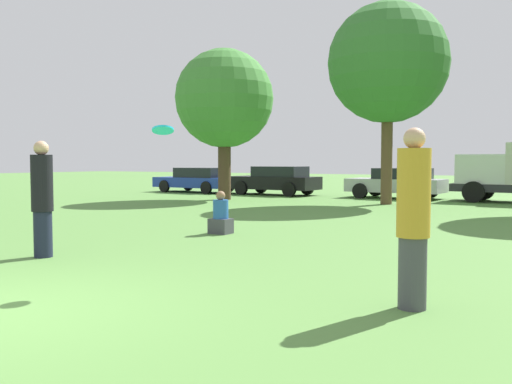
{
  "coord_description": "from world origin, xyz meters",
  "views": [
    {
      "loc": [
        5.29,
        -3.44,
        1.58
      ],
      "look_at": [
        0.75,
        4.36,
        1.08
      ],
      "focal_mm": 38.82,
      "sensor_mm": 36.0,
      "label": 1
    }
  ],
  "objects_px": {
    "parked_car_blue": "(198,179)",
    "frisbee": "(163,130)",
    "parked_car_black": "(276,180)",
    "parked_car_silver": "(397,183)",
    "tree_1": "(388,63)",
    "person_thrower": "(42,198)",
    "person_catcher": "(413,218)",
    "tree_0": "(224,99)",
    "bystander_sitting": "(221,217)"
  },
  "relations": [
    {
      "from": "tree_0",
      "to": "parked_car_blue",
      "type": "relative_size",
      "value": 1.37
    },
    {
      "from": "person_thrower",
      "to": "frisbee",
      "type": "height_order",
      "value": "frisbee"
    },
    {
      "from": "person_thrower",
      "to": "tree_1",
      "type": "bearing_deg",
      "value": 85.13
    },
    {
      "from": "parked_car_blue",
      "to": "parked_car_black",
      "type": "height_order",
      "value": "parked_car_black"
    },
    {
      "from": "tree_1",
      "to": "parked_car_silver",
      "type": "bearing_deg",
      "value": 99.42
    },
    {
      "from": "parked_car_blue",
      "to": "parked_car_silver",
      "type": "bearing_deg",
      "value": -173.76
    },
    {
      "from": "frisbee",
      "to": "parked_car_black",
      "type": "height_order",
      "value": "frisbee"
    },
    {
      "from": "tree_0",
      "to": "parked_car_blue",
      "type": "xyz_separation_m",
      "value": [
        -4.11,
        3.78,
        -3.46
      ]
    },
    {
      "from": "bystander_sitting",
      "to": "tree_1",
      "type": "bearing_deg",
      "value": 86.26
    },
    {
      "from": "person_thrower",
      "to": "tree_0",
      "type": "height_order",
      "value": "tree_0"
    },
    {
      "from": "person_catcher",
      "to": "parked_car_silver",
      "type": "bearing_deg",
      "value": -72.18
    },
    {
      "from": "person_catcher",
      "to": "bystander_sitting",
      "type": "relative_size",
      "value": 2.07
    },
    {
      "from": "tree_0",
      "to": "parked_car_black",
      "type": "distance_m",
      "value": 5.15
    },
    {
      "from": "bystander_sitting",
      "to": "parked_car_black",
      "type": "bearing_deg",
      "value": 113.28
    },
    {
      "from": "frisbee",
      "to": "tree_1",
      "type": "xyz_separation_m",
      "value": [
        -1.37,
        14.25,
        3.13
      ]
    },
    {
      "from": "bystander_sitting",
      "to": "tree_0",
      "type": "relative_size",
      "value": 0.15
    },
    {
      "from": "frisbee",
      "to": "bystander_sitting",
      "type": "xyz_separation_m",
      "value": [
        -2.02,
        4.34,
        -1.61
      ]
    },
    {
      "from": "person_thrower",
      "to": "tree_1",
      "type": "relative_size",
      "value": 0.26
    },
    {
      "from": "person_catcher",
      "to": "tree_0",
      "type": "bearing_deg",
      "value": -48.37
    },
    {
      "from": "person_thrower",
      "to": "parked_car_black",
      "type": "xyz_separation_m",
      "value": [
        -4.66,
        16.81,
        -0.28
      ]
    },
    {
      "from": "tree_0",
      "to": "parked_car_blue",
      "type": "distance_m",
      "value": 6.57
    },
    {
      "from": "bystander_sitting",
      "to": "parked_car_blue",
      "type": "bearing_deg",
      "value": 127.93
    },
    {
      "from": "tree_0",
      "to": "tree_1",
      "type": "bearing_deg",
      "value": 7.65
    },
    {
      "from": "parked_car_black",
      "to": "tree_0",
      "type": "bearing_deg",
      "value": 88.15
    },
    {
      "from": "frisbee",
      "to": "tree_0",
      "type": "bearing_deg",
      "value": 120.56
    },
    {
      "from": "parked_car_blue",
      "to": "parked_car_silver",
      "type": "xyz_separation_m",
      "value": [
        10.06,
        0.54,
        0.02
      ]
    },
    {
      "from": "parked_car_blue",
      "to": "parked_car_black",
      "type": "distance_m",
      "value": 4.44
    },
    {
      "from": "parked_car_blue",
      "to": "frisbee",
      "type": "bearing_deg",
      "value": 128.14
    },
    {
      "from": "person_catcher",
      "to": "parked_car_silver",
      "type": "height_order",
      "value": "person_catcher"
    },
    {
      "from": "person_catcher",
      "to": "parked_car_black",
      "type": "relative_size",
      "value": 0.45
    },
    {
      "from": "parked_car_blue",
      "to": "person_catcher",
      "type": "bearing_deg",
      "value": 135.12
    },
    {
      "from": "frisbee",
      "to": "parked_car_black",
      "type": "xyz_separation_m",
      "value": [
        -7.56,
        17.22,
        -1.29
      ]
    },
    {
      "from": "tree_1",
      "to": "parked_car_silver",
      "type": "distance_m",
      "value": 5.65
    },
    {
      "from": "bystander_sitting",
      "to": "tree_0",
      "type": "distance_m",
      "value": 11.41
    },
    {
      "from": "bystander_sitting",
      "to": "tree_1",
      "type": "distance_m",
      "value": 11.01
    },
    {
      "from": "tree_1",
      "to": "parked_car_silver",
      "type": "relative_size",
      "value": 1.8
    },
    {
      "from": "tree_0",
      "to": "parked_car_black",
      "type": "relative_size",
      "value": 1.44
    },
    {
      "from": "frisbee",
      "to": "parked_car_silver",
      "type": "distance_m",
      "value": 17.85
    },
    {
      "from": "person_thrower",
      "to": "parked_car_silver",
      "type": "height_order",
      "value": "person_thrower"
    },
    {
      "from": "person_catcher",
      "to": "parked_car_blue",
      "type": "height_order",
      "value": "person_catcher"
    },
    {
      "from": "frisbee",
      "to": "parked_car_black",
      "type": "relative_size",
      "value": 0.07
    },
    {
      "from": "person_thrower",
      "to": "parked_car_blue",
      "type": "relative_size",
      "value": 0.43
    },
    {
      "from": "person_thrower",
      "to": "parked_car_blue",
      "type": "xyz_separation_m",
      "value": [
        -9.11,
        16.75,
        -0.32
      ]
    },
    {
      "from": "person_thrower",
      "to": "parked_car_black",
      "type": "relative_size",
      "value": 0.45
    },
    {
      "from": "frisbee",
      "to": "bystander_sitting",
      "type": "height_order",
      "value": "frisbee"
    },
    {
      "from": "parked_car_black",
      "to": "parked_car_silver",
      "type": "distance_m",
      "value": 5.64
    },
    {
      "from": "tree_1",
      "to": "person_thrower",
      "type": "bearing_deg",
      "value": -96.29
    },
    {
      "from": "parked_car_black",
      "to": "parked_car_silver",
      "type": "relative_size",
      "value": 1.05
    },
    {
      "from": "tree_1",
      "to": "parked_car_silver",
      "type": "xyz_separation_m",
      "value": [
        -0.57,
        3.45,
        -4.45
      ]
    },
    {
      "from": "person_thrower",
      "to": "parked_car_blue",
      "type": "height_order",
      "value": "person_thrower"
    }
  ]
}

